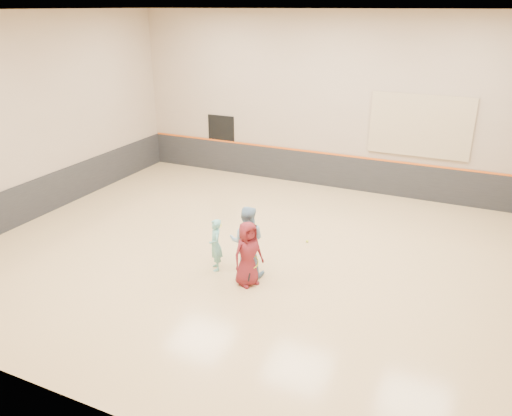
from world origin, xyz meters
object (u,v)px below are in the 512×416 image
at_px(spare_racket, 217,224).
at_px(instructor, 247,241).
at_px(young_man, 248,254).
at_px(girl, 216,245).

bearing_deg(spare_racket, instructor, -46.99).
xyz_separation_m(young_man, spare_racket, (-2.26, 2.60, -0.71)).
relative_size(instructor, young_man, 1.12).
xyz_separation_m(girl, spare_racket, (-1.24, 2.30, -0.59)).
distance_m(girl, young_man, 1.07).
distance_m(girl, spare_racket, 2.68).
height_order(girl, instructor, instructor).
relative_size(young_man, spare_racket, 2.58).
height_order(instructor, young_man, instructor).
xyz_separation_m(instructor, young_man, (0.22, -0.41, -0.10)).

